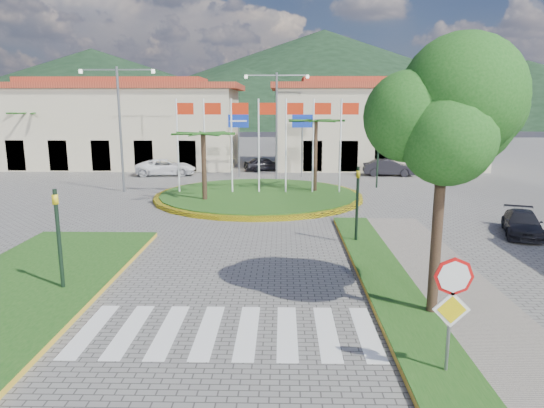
{
  "coord_description": "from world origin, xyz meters",
  "views": [
    {
      "loc": [
        1.47,
        -7.3,
        5.6
      ],
      "look_at": [
        1.13,
        8.0,
        2.48
      ],
      "focal_mm": 32.0,
      "sensor_mm": 36.0,
      "label": 1
    }
  ],
  "objects_px": {
    "car_dark_b": "(389,168)",
    "car_side_right": "(522,223)",
    "stop_sign": "(452,298)",
    "white_van": "(166,167)",
    "car_dark_a": "(264,164)",
    "roundabout_island": "(259,195)",
    "deciduous_tree": "(445,123)"
  },
  "relations": [
    {
      "from": "white_van",
      "to": "stop_sign",
      "type": "bearing_deg",
      "value": -163.85
    },
    {
      "from": "stop_sign",
      "to": "car_dark_b",
      "type": "distance_m",
      "value": 30.29
    },
    {
      "from": "roundabout_island",
      "to": "car_dark_b",
      "type": "distance_m",
      "value": 14.03
    },
    {
      "from": "car_dark_a",
      "to": "car_side_right",
      "type": "relative_size",
      "value": 0.97
    },
    {
      "from": "roundabout_island",
      "to": "white_van",
      "type": "bearing_deg",
      "value": 129.7
    },
    {
      "from": "car_dark_b",
      "to": "roundabout_island",
      "type": "bearing_deg",
      "value": 138.96
    },
    {
      "from": "stop_sign",
      "to": "white_van",
      "type": "bearing_deg",
      "value": 113.53
    },
    {
      "from": "white_van",
      "to": "deciduous_tree",
      "type": "bearing_deg",
      "value": -160.48
    },
    {
      "from": "white_van",
      "to": "car_dark_b",
      "type": "xyz_separation_m",
      "value": [
        18.09,
        0.09,
        0.0
      ]
    },
    {
      "from": "roundabout_island",
      "to": "car_dark_b",
      "type": "xyz_separation_m",
      "value": [
        10.04,
        9.79,
        0.49
      ]
    },
    {
      "from": "roundabout_island",
      "to": "car_dark_b",
      "type": "relative_size",
      "value": 3.13
    },
    {
      "from": "deciduous_tree",
      "to": "car_side_right",
      "type": "distance_m",
      "value": 11.71
    },
    {
      "from": "white_van",
      "to": "car_dark_a",
      "type": "xyz_separation_m",
      "value": [
        7.93,
        2.92,
        -0.07
      ]
    },
    {
      "from": "car_dark_b",
      "to": "stop_sign",
      "type": "bearing_deg",
      "value": 174.9
    },
    {
      "from": "car_dark_a",
      "to": "car_side_right",
      "type": "distance_m",
      "value": 24.3
    },
    {
      "from": "stop_sign",
      "to": "car_dark_a",
      "type": "xyz_separation_m",
      "value": [
        -5.02,
        32.65,
        -1.19
      ]
    },
    {
      "from": "stop_sign",
      "to": "car_dark_a",
      "type": "height_order",
      "value": "stop_sign"
    },
    {
      "from": "car_dark_b",
      "to": "car_side_right",
      "type": "relative_size",
      "value": 1.13
    },
    {
      "from": "deciduous_tree",
      "to": "white_van",
      "type": "bearing_deg",
      "value": 116.9
    },
    {
      "from": "car_dark_b",
      "to": "car_side_right",
      "type": "distance_m",
      "value": 18.34
    },
    {
      "from": "white_van",
      "to": "car_dark_b",
      "type": "height_order",
      "value": "car_dark_b"
    },
    {
      "from": "roundabout_island",
      "to": "car_side_right",
      "type": "distance_m",
      "value": 14.67
    },
    {
      "from": "roundabout_island",
      "to": "stop_sign",
      "type": "relative_size",
      "value": 4.79
    },
    {
      "from": "white_van",
      "to": "car_side_right",
      "type": "xyz_separation_m",
      "value": [
        20.05,
        -18.14,
        -0.14
      ]
    },
    {
      "from": "roundabout_island",
      "to": "car_dark_a",
      "type": "relative_size",
      "value": 3.63
    },
    {
      "from": "stop_sign",
      "to": "deciduous_tree",
      "type": "distance_m",
      "value": 4.59
    },
    {
      "from": "deciduous_tree",
      "to": "car_side_right",
      "type": "xyz_separation_m",
      "value": [
        6.5,
        8.56,
        -4.65
      ]
    },
    {
      "from": "stop_sign",
      "to": "car_dark_b",
      "type": "relative_size",
      "value": 0.65
    },
    {
      "from": "stop_sign",
      "to": "white_van",
      "type": "distance_m",
      "value": 32.45
    },
    {
      "from": "stop_sign",
      "to": "white_van",
      "type": "xyz_separation_m",
      "value": [
        -12.95,
        29.74,
        -1.13
      ]
    },
    {
      "from": "car_dark_b",
      "to": "white_van",
      "type": "bearing_deg",
      "value": 94.97
    },
    {
      "from": "roundabout_island",
      "to": "white_van",
      "type": "xyz_separation_m",
      "value": [
        -8.05,
        9.7,
        0.49
      ]
    }
  ]
}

